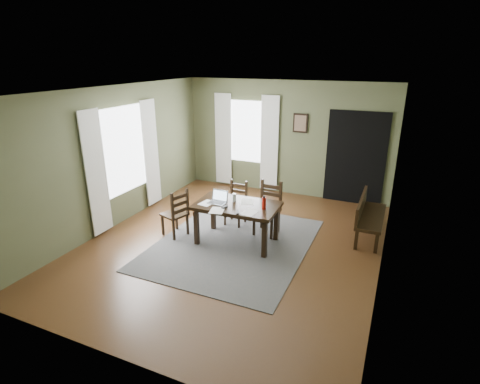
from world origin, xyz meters
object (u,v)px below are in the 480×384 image
at_px(dining_table, 237,209).
at_px(chair_back_left, 236,203).
at_px(water_bottle, 264,203).
at_px(bench, 368,214).
at_px(laptop, 218,199).
at_px(chair_back_right, 268,209).
at_px(chair_end, 176,214).

bearing_deg(dining_table, chair_back_left, 113.11).
distance_m(chair_back_left, water_bottle, 1.24).
bearing_deg(dining_table, water_bottle, -4.11).
bearing_deg(dining_table, bench, 27.40).
bearing_deg(bench, water_bottle, 126.93).
xyz_separation_m(bench, water_bottle, (-1.61, -1.21, 0.39)).
distance_m(dining_table, bench, 2.44).
relative_size(dining_table, water_bottle, 6.26).
distance_m(bench, laptop, 2.77).
bearing_deg(laptop, water_bottle, 4.67).
bearing_deg(water_bottle, dining_table, 177.72).
distance_m(dining_table, water_bottle, 0.55).
relative_size(chair_back_right, water_bottle, 4.20).
relative_size(bench, water_bottle, 5.77).
distance_m(dining_table, chair_end, 1.18).
relative_size(chair_back_left, bench, 0.63).
bearing_deg(laptop, chair_back_left, 93.77).
distance_m(chair_back_right, laptop, 1.01).
xyz_separation_m(dining_table, chair_back_left, (-0.35, 0.75, -0.23)).
relative_size(chair_end, water_bottle, 3.87).
distance_m(dining_table, chair_back_left, 0.86).
relative_size(chair_back_left, laptop, 2.69).
xyz_separation_m(chair_end, water_bottle, (1.65, 0.20, 0.40)).
height_order(chair_end, bench, chair_end).
bearing_deg(chair_back_right, dining_table, -119.25).
bearing_deg(laptop, dining_table, 10.98).
bearing_deg(water_bottle, chair_end, -173.13).
bearing_deg(bench, chair_back_left, 99.92).
bearing_deg(chair_back_left, chair_back_right, -11.44).
bearing_deg(chair_back_left, water_bottle, -40.73).
height_order(chair_back_right, water_bottle, chair_back_right).
relative_size(chair_back_left, water_bottle, 3.63).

